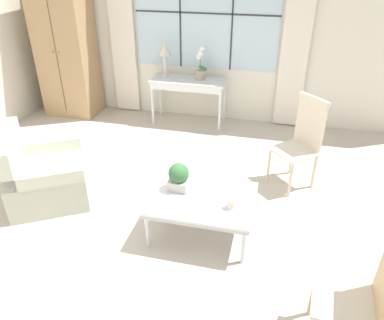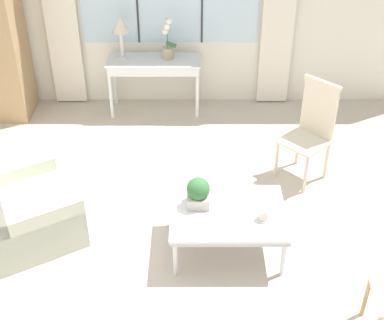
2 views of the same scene
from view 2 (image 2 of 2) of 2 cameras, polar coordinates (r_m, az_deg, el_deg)
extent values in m
plane|color=#BCB2A3|center=(4.99, -3.42, -9.69)|extent=(14.00, 14.00, 0.00)
cube|color=silver|center=(7.07, -14.22, 15.77)|extent=(0.41, 0.06, 2.65)
cube|color=silver|center=(6.97, 9.13, 16.07)|extent=(0.41, 0.06, 2.65)
cube|color=silver|center=(6.89, -4.32, 10.53)|extent=(1.18, 0.48, 0.03)
cube|color=silver|center=(6.91, -4.29, 10.04)|extent=(1.14, 0.46, 0.10)
cylinder|color=silver|center=(6.92, -8.88, 7.01)|extent=(0.04, 0.04, 0.70)
cylinder|color=silver|center=(6.84, 0.36, 7.11)|extent=(0.04, 0.04, 0.70)
cylinder|color=silver|center=(7.28, -8.49, 8.44)|extent=(0.04, 0.04, 0.70)
cylinder|color=silver|center=(7.20, 0.33, 8.55)|extent=(0.04, 0.04, 0.70)
cylinder|color=silver|center=(6.95, -7.60, 10.78)|extent=(0.13, 0.13, 0.02)
cylinder|color=silver|center=(6.88, -7.71, 12.11)|extent=(0.05, 0.05, 0.32)
cone|color=beige|center=(6.79, -7.88, 14.15)|extent=(0.22, 0.22, 0.20)
cylinder|color=tan|center=(6.88, -2.82, 11.35)|extent=(0.15, 0.15, 0.14)
cylinder|color=#336638|center=(6.79, -2.88, 13.35)|extent=(0.01, 0.01, 0.37)
cube|color=#336638|center=(6.84, -2.47, 12.22)|extent=(0.14, 0.02, 0.09)
sphere|color=white|center=(6.79, -3.10, 13.53)|extent=(0.08, 0.08, 0.08)
sphere|color=white|center=(6.77, -2.90, 14.06)|extent=(0.08, 0.08, 0.08)
sphere|color=white|center=(6.74, -2.69, 14.60)|extent=(0.08, 0.08, 0.08)
cube|color=beige|center=(5.28, -17.28, -5.69)|extent=(1.20, 1.25, 0.41)
cube|color=beige|center=(5.54, -18.51, -2.91)|extent=(0.81, 0.59, 0.55)
cube|color=beige|center=(4.94, -16.17, -7.55)|extent=(0.81, 0.59, 0.55)
cube|color=beige|center=(5.75, 11.67, 1.95)|extent=(0.62, 0.62, 0.03)
cube|color=beige|center=(5.75, 13.19, 5.25)|extent=(0.31, 0.32, 0.58)
cube|color=beige|center=(5.61, 13.60, 8.02)|extent=(0.33, 0.34, 0.05)
cylinder|color=beige|center=(5.66, 11.82, -1.53)|extent=(0.04, 0.04, 0.44)
cylinder|color=beige|center=(5.83, 8.82, 0.01)|extent=(0.04, 0.04, 0.44)
cylinder|color=beige|center=(5.93, 13.96, -0.03)|extent=(0.04, 0.04, 0.44)
cylinder|color=beige|center=(6.10, 11.03, 1.41)|extent=(0.04, 0.04, 0.44)
cylinder|color=tan|center=(4.53, 17.94, -13.56)|extent=(0.04, 0.04, 0.43)
cube|color=silver|center=(4.76, 3.69, -5.62)|extent=(1.03, 0.78, 0.03)
cube|color=#B1B3B8|center=(4.78, 3.68, -5.92)|extent=(1.00, 0.77, 0.04)
cylinder|color=silver|center=(4.64, -1.96, -10.35)|extent=(0.04, 0.04, 0.40)
cylinder|color=silver|center=(4.70, 9.56, -10.19)|extent=(0.04, 0.04, 0.40)
cylinder|color=silver|center=(5.15, -1.78, -5.04)|extent=(0.04, 0.04, 0.40)
cylinder|color=silver|center=(5.21, 8.49, -4.96)|extent=(0.04, 0.04, 0.40)
cube|color=#BCB7AD|center=(4.79, 0.48, -4.28)|extent=(0.20, 0.20, 0.11)
sphere|color=#336638|center=(4.71, 0.49, -3.10)|extent=(0.21, 0.21, 0.21)
cylinder|color=silver|center=(4.70, 7.42, -6.24)|extent=(0.11, 0.11, 0.01)
cylinder|color=beige|center=(4.67, 7.47, -5.78)|extent=(0.08, 0.08, 0.09)
cylinder|color=black|center=(4.63, 7.51, -5.31)|extent=(0.00, 0.00, 0.01)
camera|label=1|loc=(1.46, 40.22, -12.20)|focal=35.00mm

